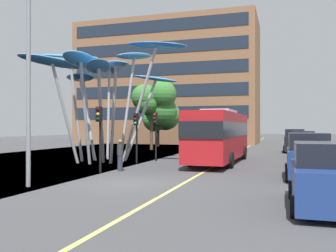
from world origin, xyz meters
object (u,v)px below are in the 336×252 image
Objects in this scene: car_parked_mid at (308,158)px; street_lamp at (36,56)px; traffic_light_island_mid at (155,126)px; traffic_light_kerb_near at (99,125)px; pedestrian at (120,155)px; red_bus at (220,134)px; leaf_sculpture at (103,71)px; traffic_light_kerb_far at (136,127)px; car_parked_far at (312,151)px; car_far_side at (294,141)px; car_parked_near at (323,177)px; car_side_street at (303,145)px.

car_parked_mid is 0.48× the size of street_lamp.
traffic_light_kerb_near is at bearing -94.55° from traffic_light_island_mid.
red_bus is at bearing 54.30° from pedestrian.
traffic_light_kerb_far is (2.85, -0.75, -3.97)m from leaf_sculpture.
leaf_sculpture is 3.30× the size of traffic_light_island_mid.
car_parked_mid is at bearing -95.56° from car_parked_far.
street_lamp reaches higher than traffic_light_kerb_near.
traffic_light_island_mid is at bearing 20.96° from leaf_sculpture.
red_bus is 2.91× the size of car_far_side.
leaf_sculpture is at bearing 138.28° from car_parked_near.
car_parked_mid is 19.00m from car_far_side.
car_far_side reaches higher than pedestrian.
car_parked_far is 13.02m from car_far_side.
car_parked_near is 1.12× the size of car_parked_mid.
traffic_light_kerb_far is at bearing -106.98° from traffic_light_island_mid.
traffic_light_island_mid is 10.56m from car_parked_far.
street_lamp is 4.81× the size of pedestrian.
street_lamp is at bearing -93.13° from traffic_light_kerb_near.
leaf_sculpture is at bearing -159.04° from traffic_light_island_mid.
pedestrian is (-10.08, -12.23, -0.12)m from car_side_street.
traffic_light_kerb_far is at bearing 90.56° from traffic_light_kerb_near.
car_far_side is (5.14, 12.45, -0.91)m from red_bus.
leaf_sculpture reaches higher than traffic_light_kerb_far.
car_far_side is (13.25, 13.72, -5.36)m from leaf_sculpture.
car_parked_mid is at bearing -21.63° from leaf_sculpture.
car_far_side is (9.76, 12.38, -1.45)m from traffic_light_island_mid.
traffic_light_kerb_near is 10.57m from car_parked_mid.
traffic_light_kerb_far is 0.97× the size of traffic_light_island_mid.
traffic_light_kerb_near is 1.02× the size of traffic_light_island_mid.
leaf_sculpture is 15.33m from car_parked_mid.
leaf_sculpture is 8.28m from pedestrian.
car_parked_far is at bearing 87.44° from car_parked_near.
leaf_sculpture is 2.96× the size of car_far_side.
red_bus is 8.43m from car_parked_mid.
pedestrian is at bearing 80.67° from street_lamp.
car_parked_near is (9.86, -13.24, -1.57)m from traffic_light_island_mid.
car_far_side is at bearing 62.36° from traffic_light_kerb_near.
leaf_sculpture is 3.24× the size of traffic_light_kerb_near.
traffic_light_island_mid is at bearing -128.24° from car_far_side.
car_far_side is at bearing 90.24° from car_parked_near.
red_bus is 2.87× the size of car_parked_far.
car_side_street is at bearing -85.96° from car_far_side.
red_bus is at bearing 128.56° from car_parked_mid.
red_bus is 4.65m from traffic_light_island_mid.
traffic_light_island_mid is (0.59, 7.38, -0.04)m from traffic_light_kerb_near.
car_parked_far is (13.92, 0.71, -5.47)m from leaf_sculpture.
car_side_street is at bearing 88.95° from car_parked_near.
traffic_light_kerb_near is 5.68m from street_lamp.
car_far_side is 0.46× the size of street_lamp.
traffic_light_island_mid is 12.68m from street_lamp.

